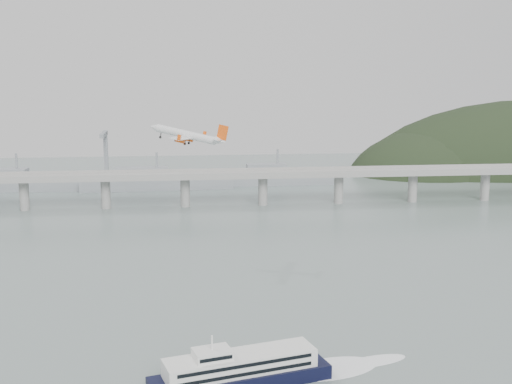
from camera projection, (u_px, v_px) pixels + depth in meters
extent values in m
plane|color=slate|center=(272.00, 318.00, 246.29)|extent=(900.00, 900.00, 0.00)
cube|color=gray|center=(232.00, 175.00, 438.04)|extent=(800.00, 22.00, 2.20)
cube|color=gray|center=(233.00, 175.00, 427.41)|extent=(800.00, 0.60, 1.80)
cube|color=gray|center=(231.00, 169.00, 447.93)|extent=(800.00, 0.60, 1.80)
cylinder|color=gray|center=(24.00, 195.00, 426.34)|extent=(6.00, 6.00, 21.00)
cylinder|color=gray|center=(106.00, 194.00, 431.59)|extent=(6.00, 6.00, 21.00)
cylinder|color=gray|center=(185.00, 192.00, 436.83)|extent=(6.00, 6.00, 21.00)
cylinder|color=gray|center=(263.00, 191.00, 442.08)|extent=(6.00, 6.00, 21.00)
cylinder|color=gray|center=(339.00, 189.00, 447.32)|extent=(6.00, 6.00, 21.00)
cylinder|color=gray|center=(413.00, 188.00, 452.57)|extent=(6.00, 6.00, 21.00)
cylinder|color=gray|center=(485.00, 186.00, 457.82)|extent=(6.00, 6.00, 21.00)
ellipsoid|color=black|center=(428.00, 186.00, 579.57)|extent=(140.00, 110.00, 96.00)
cube|color=gray|center=(18.00, 185.00, 493.66)|extent=(95.67, 20.15, 8.00)
cube|color=gray|center=(4.00, 174.00, 491.19)|extent=(33.90, 15.02, 8.00)
cylinder|color=gray|center=(17.00, 163.00, 490.71)|extent=(1.60, 1.60, 14.00)
cube|color=gray|center=(157.00, 184.00, 499.27)|extent=(110.55, 21.43, 8.00)
cube|color=gray|center=(142.00, 173.00, 496.64)|extent=(39.01, 16.73, 8.00)
cylinder|color=gray|center=(157.00, 162.00, 496.31)|extent=(1.60, 1.60, 14.00)
cube|color=gray|center=(277.00, 179.00, 518.48)|extent=(85.00, 13.60, 8.00)
cube|color=gray|center=(266.00, 169.00, 516.11)|extent=(29.75, 11.90, 8.00)
cylinder|color=gray|center=(278.00, 158.00, 515.53)|extent=(1.60, 1.60, 14.00)
cube|color=gray|center=(106.00, 156.00, 526.32)|extent=(3.00, 3.00, 40.00)
cube|color=gray|center=(104.00, 134.00, 513.23)|extent=(3.00, 28.00, 3.00)
cube|color=black|center=(240.00, 378.00, 194.74)|extent=(53.44, 25.45, 4.16)
cube|color=white|center=(240.00, 363.00, 193.87)|extent=(44.87, 21.30, 5.20)
cube|color=black|center=(247.00, 366.00, 188.81)|extent=(38.22, 10.34, 1.04)
cube|color=black|center=(247.00, 374.00, 189.27)|extent=(38.22, 10.34, 1.04)
cube|color=black|center=(234.00, 351.00, 198.44)|extent=(38.22, 10.34, 1.04)
cube|color=black|center=(234.00, 359.00, 198.90)|extent=(38.22, 10.34, 1.04)
cube|color=white|center=(212.00, 354.00, 190.20)|extent=(11.92, 9.71, 2.70)
cube|color=black|center=(216.00, 359.00, 186.82)|extent=(9.07, 2.53, 1.04)
cylinder|color=white|center=(212.00, 343.00, 189.59)|extent=(0.64, 0.64, 4.16)
ellipsoid|color=white|center=(332.00, 368.00, 205.39)|extent=(32.79, 22.18, 0.21)
ellipsoid|color=white|center=(374.00, 361.00, 210.53)|extent=(23.63, 13.02, 0.21)
cylinder|color=silver|center=(186.00, 135.00, 308.61)|extent=(27.31, 14.81, 8.85)
cone|color=silver|center=(154.00, 127.00, 312.04)|extent=(5.70, 5.15, 4.34)
cone|color=silver|center=(221.00, 141.00, 304.99)|extent=(6.44, 5.20, 4.52)
cube|color=silver|center=(188.00, 137.00, 308.58)|extent=(16.58, 33.71, 3.04)
cube|color=silver|center=(219.00, 139.00, 305.08)|extent=(7.20, 12.41, 1.47)
cube|color=#ED5210|center=(223.00, 132.00, 304.27)|extent=(5.53, 2.04, 7.26)
cylinder|color=#ED5210|center=(188.00, 139.00, 314.45)|extent=(5.12, 3.95, 3.08)
cylinder|color=black|center=(184.00, 138.00, 314.90)|extent=(1.57, 2.37, 2.34)
cube|color=silver|center=(189.00, 137.00, 314.27)|extent=(2.62, 1.14, 1.67)
cylinder|color=#ED5210|center=(180.00, 140.00, 303.85)|extent=(5.12, 3.95, 3.08)
cylinder|color=black|center=(176.00, 139.00, 304.30)|extent=(1.57, 2.37, 2.34)
cube|color=silver|center=(180.00, 138.00, 303.67)|extent=(2.62, 1.14, 1.67)
cylinder|color=black|center=(189.00, 141.00, 311.41)|extent=(0.92, 0.51, 2.45)
cylinder|color=black|center=(189.00, 143.00, 311.60)|extent=(1.37, 0.78, 1.31)
cylinder|color=black|center=(185.00, 141.00, 306.39)|extent=(0.92, 0.51, 2.45)
cylinder|color=black|center=(185.00, 144.00, 306.59)|extent=(1.37, 0.78, 1.31)
cylinder|color=black|center=(161.00, 135.00, 311.68)|extent=(0.92, 0.51, 2.45)
cylinder|color=black|center=(160.00, 137.00, 311.88)|extent=(1.37, 0.78, 1.31)
cube|color=#ED5210|center=(205.00, 134.00, 324.32)|extent=(2.01, 0.80, 2.67)
cube|color=#ED5210|center=(179.00, 137.00, 291.54)|extent=(2.01, 0.80, 2.67)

